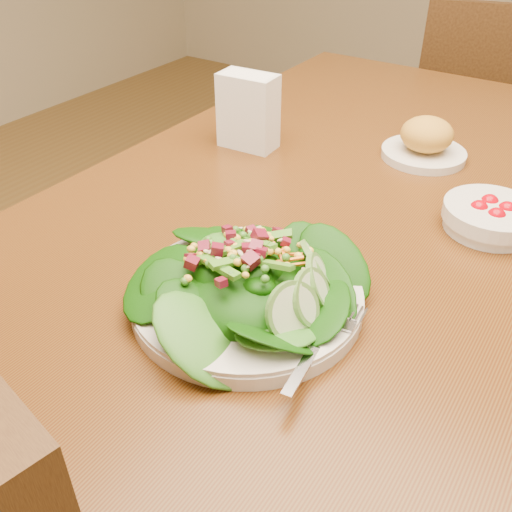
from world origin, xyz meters
The scene contains 7 objects.
ground_plane centered at (0.00, 0.00, 0.00)m, with size 5.00×5.00×0.00m, color brown.
dining_table centered at (0.00, 0.00, 0.65)m, with size 0.90×1.40×0.75m.
chair_far centered at (-0.08, 1.09, 0.47)m, with size 0.49×0.50×0.88m.
salad_plate centered at (0.02, -0.36, 0.78)m, with size 0.29×0.29×0.08m.
bread_plate centered at (0.04, 0.17, 0.78)m, with size 0.16×0.16×0.08m.
tomato_bowl centered at (0.21, -0.02, 0.77)m, with size 0.14×0.14×0.05m.
napkin_holder centered at (-0.26, 0.03, 0.82)m, with size 0.11×0.07×0.14m.
Camera 1 is at (0.32, -0.82, 1.21)m, focal length 40.00 mm.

